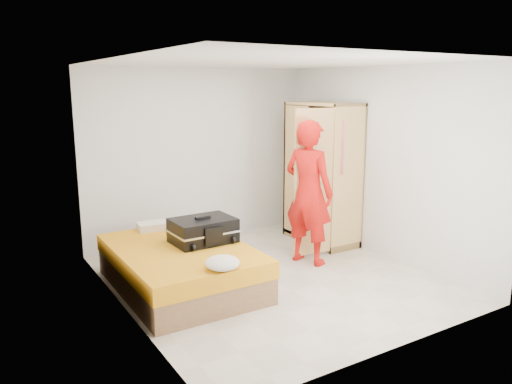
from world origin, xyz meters
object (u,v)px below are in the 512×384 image
person (309,193)px  suitcase (203,230)px  wardrobe (321,178)px  round_cushion (222,263)px  bed (181,267)px

person → suitcase: 1.53m
wardrobe → round_cushion: (-2.42, -1.44, -0.43)m
person → round_cushion: size_ratio=5.37×
round_cushion → bed: bearing=94.9°
wardrobe → person: 0.94m
bed → round_cushion: bearing=-85.1°
suitcase → round_cushion: (-0.23, -0.93, -0.08)m
person → suitcase: size_ratio=2.54×
person → suitcase: (-1.49, 0.11, -0.32)m
wardrobe → bed: bearing=-167.9°
person → bed: bearing=66.5°
suitcase → round_cushion: size_ratio=2.11×
bed → suitcase: bearing=5.2°
suitcase → wardrobe: bearing=11.7°
bed → wardrobe: wardrobe is taller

